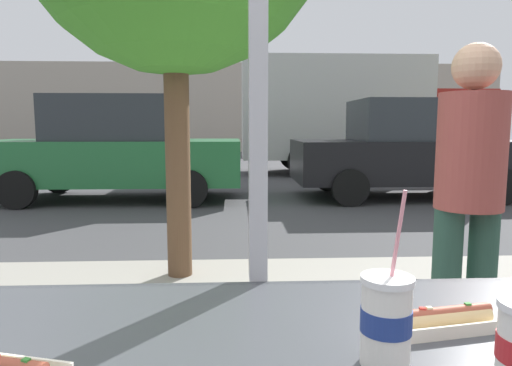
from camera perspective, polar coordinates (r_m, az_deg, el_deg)
The scene contains 9 objects.
ground_plane at distance 9.29m, azimuth -2.29°, elevation -1.37°, with size 60.00×60.00×0.00m, color #424244.
sidewalk_strip at distance 3.08m, azimuth -1.31°, elevation -18.00°, with size 16.00×2.80×0.13m, color #9E998E.
building_facade_far at distance 24.75m, azimuth -2.61°, elevation 9.25°, with size 28.00×1.20×4.58m, color #A89E8E.
soda_cup_left at distance 0.89m, azimuth 15.80°, elevation -15.89°, with size 0.09×0.09×0.32m.
hotdog_tray_near at distance 1.09m, azimuth 22.49°, elevation -15.30°, with size 0.25×0.13×0.05m.
parked_car_green at distance 8.89m, azimuth -16.75°, elevation 4.07°, with size 4.56×2.05×1.90m.
parked_car_black at distance 9.25m, azimuth 18.45°, elevation 3.99°, with size 4.28×2.04×1.85m.
box_truck at distance 13.66m, azimuth 12.13°, elevation 8.47°, with size 6.88×2.44×3.23m.
pedestrian at distance 2.46m, azimuth 24.86°, elevation -0.76°, with size 0.32×0.32×1.63m.
Camera 1 is at (-0.07, -1.19, 1.37)m, focal length 32.31 mm.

